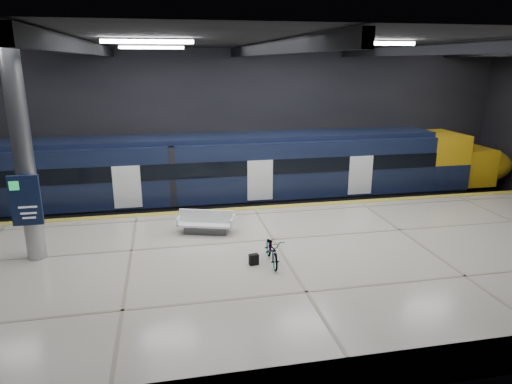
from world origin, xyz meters
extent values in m
plane|color=black|center=(0.00, 0.00, 0.00)|extent=(30.00, 30.00, 0.00)
cube|color=black|center=(0.00, 8.00, 4.00)|extent=(30.00, 0.10, 8.00)
cube|color=black|center=(0.00, -8.00, 4.00)|extent=(30.00, 0.10, 8.00)
cube|color=black|center=(0.00, 0.00, 8.00)|extent=(30.00, 16.00, 0.10)
cube|color=black|center=(-6.00, 0.00, 7.75)|extent=(0.25, 16.00, 0.40)
cube|color=black|center=(0.00, 0.00, 7.75)|extent=(0.25, 16.00, 0.40)
cube|color=black|center=(6.00, 0.00, 7.75)|extent=(0.25, 16.00, 0.40)
cube|color=white|center=(-4.00, -2.00, 7.88)|extent=(2.60, 0.18, 0.10)
cube|color=white|center=(3.00, -2.00, 7.88)|extent=(2.60, 0.18, 0.10)
cube|color=white|center=(-4.00, 4.00, 7.88)|extent=(2.60, 0.18, 0.10)
cube|color=white|center=(3.00, 4.00, 7.88)|extent=(2.60, 0.18, 0.10)
cube|color=white|center=(10.00, 4.00, 7.88)|extent=(2.60, 0.18, 0.10)
cube|color=beige|center=(0.00, -2.50, 0.55)|extent=(30.00, 11.00, 1.10)
cube|color=gold|center=(0.00, 2.75, 1.11)|extent=(30.00, 0.40, 0.01)
cube|color=gray|center=(0.00, 4.78, 0.08)|extent=(30.00, 0.08, 0.16)
cube|color=gray|center=(0.00, 6.22, 0.08)|extent=(30.00, 0.08, 0.16)
cube|color=black|center=(-2.42, 5.50, 0.55)|extent=(24.00, 2.58, 0.80)
cube|color=black|center=(-2.42, 5.50, 2.33)|extent=(24.00, 2.80, 2.75)
cube|color=black|center=(-2.42, 5.50, 3.82)|extent=(24.00, 2.30, 0.24)
cube|color=black|center=(-2.42, 4.09, 2.60)|extent=(24.00, 0.04, 0.70)
cube|color=white|center=(0.58, 4.08, 2.00)|extent=(1.20, 0.05, 1.90)
cube|color=gold|center=(10.58, 5.50, 2.33)|extent=(2.00, 2.80, 2.75)
ellipsoid|color=gold|center=(13.18, 5.50, 1.85)|extent=(3.60, 2.52, 1.90)
cube|color=black|center=(10.88, 5.50, 2.50)|extent=(1.60, 2.38, 0.80)
cube|color=#595B60|center=(-2.32, 0.14, 1.25)|extent=(1.69, 0.97, 0.30)
cube|color=white|center=(-2.32, 0.14, 1.48)|extent=(2.18, 1.43, 0.08)
cube|color=white|center=(-2.32, 0.14, 1.77)|extent=(1.95, 0.69, 0.50)
cube|color=white|center=(-3.28, 0.45, 1.60)|extent=(0.32, 0.84, 0.30)
cube|color=white|center=(-1.36, -0.16, 1.60)|extent=(0.32, 0.84, 0.30)
imported|color=#99999E|center=(-0.51, -2.94, 1.55)|extent=(0.67, 1.73, 0.90)
cube|color=black|center=(-1.11, -2.94, 1.28)|extent=(0.32, 0.22, 0.35)
cylinder|color=#9EA0A5|center=(-8.00, -1.00, 4.55)|extent=(0.60, 0.60, 6.90)
cube|color=#101C3D|center=(-8.00, -1.42, 3.20)|extent=(0.90, 0.12, 1.60)
camera|label=1|loc=(-3.67, -16.03, 7.34)|focal=32.00mm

